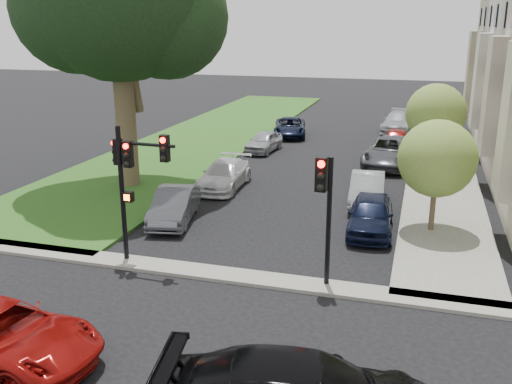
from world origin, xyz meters
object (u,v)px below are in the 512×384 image
(traffic_signal_secondary, at_px, (325,198))
(car_parked_4, at_px, (398,122))
(small_tree_c, at_px, (434,110))
(car_parked_7, at_px, (264,142))
(car_parked_8, at_px, (290,127))
(car_parked_1, at_px, (367,189))
(car_parked_0, at_px, (371,215))
(car_parked_5, at_px, (174,206))
(car_parked_6, at_px, (224,175))
(car_parked_3, at_px, (396,140))
(car_parked_2, at_px, (391,152))
(small_tree_b, at_px, (436,114))
(small_tree_a, at_px, (437,159))
(traffic_signal_main, at_px, (131,171))

(traffic_signal_secondary, relative_size, car_parked_4, 0.82)
(small_tree_c, xyz_separation_m, car_parked_7, (-10.15, -4.11, -1.84))
(traffic_signal_secondary, height_order, car_parked_8, traffic_signal_secondary)
(car_parked_1, bearing_deg, traffic_signal_secondary, -96.69)
(traffic_signal_secondary, xyz_separation_m, car_parked_0, (0.96, 5.24, -2.17))
(car_parked_5, relative_size, car_parked_7, 1.11)
(car_parked_1, xyz_separation_m, car_parked_6, (-7.02, 0.68, -0.02))
(car_parked_5, distance_m, car_parked_6, 5.24)
(car_parked_3, bearing_deg, car_parked_5, -116.44)
(car_parked_2, bearing_deg, car_parked_0, -84.44)
(small_tree_b, relative_size, car_parked_3, 1.24)
(car_parked_0, bearing_deg, traffic_signal_secondary, -103.26)
(car_parked_3, relative_size, car_parked_4, 0.76)
(car_parked_0, distance_m, car_parked_5, 7.89)
(car_parked_5, bearing_deg, small_tree_c, 48.80)
(car_parked_6, xyz_separation_m, car_parked_8, (0.08, 13.84, -0.02))
(small_tree_b, bearing_deg, car_parked_6, -147.13)
(small_tree_b, height_order, car_parked_4, small_tree_b)
(traffic_signal_secondary, height_order, car_parked_5, traffic_signal_secondary)
(car_parked_3, bearing_deg, car_parked_4, 90.70)
(car_parked_3, xyz_separation_m, car_parked_7, (-7.95, -2.93, -0.02))
(car_parked_1, distance_m, car_parked_3, 12.08)
(small_tree_b, distance_m, car_parked_5, 15.55)
(small_tree_a, xyz_separation_m, car_parked_0, (-2.28, -0.68, -2.23))
(car_parked_8, bearing_deg, car_parked_0, -79.52)
(small_tree_c, xyz_separation_m, car_parked_0, (-2.28, -16.78, -1.77))
(traffic_signal_secondary, height_order, car_parked_7, traffic_signal_secondary)
(small_tree_a, height_order, traffic_signal_main, traffic_signal_main)
(car_parked_2, height_order, car_parked_7, car_parked_2)
(small_tree_c, bearing_deg, car_parked_6, -127.94)
(car_parked_5, bearing_deg, car_parked_8, 77.22)
(small_tree_a, bearing_deg, car_parked_8, 119.22)
(small_tree_c, distance_m, car_parked_0, 17.02)
(car_parked_1, height_order, car_parked_7, car_parked_1)
(car_parked_6, bearing_deg, small_tree_a, -21.54)
(car_parked_3, relative_size, car_parked_6, 0.84)
(traffic_signal_main, height_order, car_parked_3, traffic_signal_main)
(small_tree_a, distance_m, car_parked_6, 10.66)
(small_tree_a, distance_m, traffic_signal_main, 11.29)
(car_parked_2, relative_size, car_parked_7, 1.54)
(car_parked_5, bearing_deg, car_parked_4, 59.94)
(small_tree_c, bearing_deg, traffic_signal_secondary, -98.37)
(traffic_signal_secondary, distance_m, car_parked_7, 19.32)
(traffic_signal_secondary, bearing_deg, traffic_signal_main, 179.65)
(traffic_signal_main, bearing_deg, car_parked_6, 91.01)
(traffic_signal_main, height_order, car_parked_7, traffic_signal_main)
(car_parked_1, xyz_separation_m, car_parked_8, (-6.94, 14.51, -0.04))
(small_tree_b, height_order, car_parked_5, small_tree_b)
(small_tree_b, xyz_separation_m, car_parked_0, (-2.28, -10.54, -2.46))
(traffic_signal_main, distance_m, car_parked_2, 18.19)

